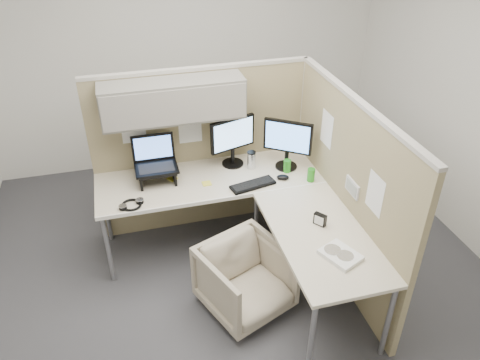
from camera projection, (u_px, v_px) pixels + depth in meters
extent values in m
plane|color=#37373C|center=(237.00, 277.00, 4.15)|extent=(4.50, 4.50, 0.00)
cube|color=#9A8B64|center=(202.00, 152.00, 4.43)|extent=(2.00, 0.05, 1.60)
cube|color=#A8A399|center=(197.00, 68.00, 3.99)|extent=(2.00, 0.06, 0.03)
cube|color=slate|center=(173.00, 99.00, 3.92)|extent=(1.20, 0.34, 0.34)
cube|color=gray|center=(176.00, 108.00, 3.77)|extent=(1.18, 0.01, 0.30)
plane|color=white|center=(133.00, 127.00, 4.08)|extent=(0.26, 0.00, 0.26)
plane|color=white|center=(190.00, 128.00, 4.23)|extent=(0.26, 0.00, 0.26)
cube|color=#9A8B64|center=(345.00, 193.00, 3.84)|extent=(0.05, 2.00, 1.60)
cube|color=#A8A399|center=(359.00, 101.00, 3.40)|extent=(0.06, 2.00, 0.03)
cube|color=#A8A399|center=(300.00, 139.00, 4.65)|extent=(0.06, 0.06, 1.60)
cube|color=silver|center=(353.00, 188.00, 3.62)|extent=(0.02, 0.20, 0.12)
cube|color=gray|center=(351.00, 188.00, 3.62)|extent=(0.00, 0.16, 0.09)
plane|color=white|center=(327.00, 129.00, 3.94)|extent=(0.00, 0.26, 0.26)
plane|color=white|center=(375.00, 194.00, 3.30)|extent=(0.00, 0.26, 0.26)
cube|color=beige|center=(210.00, 179.00, 4.18)|extent=(2.00, 0.68, 0.03)
cube|color=beige|center=(320.00, 235.00, 3.52)|extent=(0.68, 1.30, 0.03)
cube|color=white|center=(219.00, 200.00, 3.91)|extent=(2.00, 0.02, 0.03)
cylinder|color=gray|center=(108.00, 249.00, 3.93)|extent=(0.04, 0.04, 0.70)
cylinder|color=gray|center=(106.00, 210.00, 4.40)|extent=(0.04, 0.04, 0.70)
cylinder|color=gray|center=(312.00, 339.00, 3.16)|extent=(0.04, 0.04, 0.70)
cylinder|color=gray|center=(388.00, 321.00, 3.29)|extent=(0.04, 0.04, 0.70)
cylinder|color=gray|center=(256.00, 224.00, 4.22)|extent=(0.04, 0.04, 0.70)
imported|color=#BEAE97|center=(246.00, 277.00, 3.70)|extent=(0.80, 0.78, 0.64)
cylinder|color=black|center=(233.00, 163.00, 4.37)|extent=(0.20, 0.20, 0.02)
cylinder|color=black|center=(233.00, 156.00, 4.32)|extent=(0.04, 0.04, 0.15)
cube|color=black|center=(232.00, 134.00, 4.20)|extent=(0.43, 0.16, 0.30)
cube|color=#8DBFF3|center=(234.00, 135.00, 4.19)|extent=(0.38, 0.12, 0.26)
cylinder|color=black|center=(286.00, 166.00, 4.32)|extent=(0.20, 0.20, 0.02)
cylinder|color=black|center=(287.00, 158.00, 4.28)|extent=(0.04, 0.04, 0.15)
cube|color=black|center=(288.00, 137.00, 4.16)|extent=(0.38, 0.28, 0.30)
cube|color=#5997F4|center=(287.00, 137.00, 4.14)|extent=(0.33, 0.24, 0.26)
cube|color=black|center=(157.00, 170.00, 4.05)|extent=(0.32, 0.26, 0.02)
cube|color=black|center=(140.00, 178.00, 4.05)|extent=(0.02, 0.24, 0.13)
cube|color=black|center=(174.00, 173.00, 4.11)|extent=(0.02, 0.24, 0.13)
cube|color=black|center=(156.00, 168.00, 4.04)|extent=(0.37, 0.26, 0.02)
cube|color=black|center=(153.00, 147.00, 4.10)|extent=(0.37, 0.06, 0.24)
cube|color=#598CF2|center=(153.00, 148.00, 4.09)|extent=(0.32, 0.04, 0.19)
cube|color=black|center=(253.00, 185.00, 4.05)|extent=(0.42, 0.21, 0.02)
ellipsoid|color=black|center=(283.00, 177.00, 4.14)|extent=(0.13, 0.10, 0.04)
cylinder|color=silver|center=(251.00, 160.00, 4.27)|extent=(0.08, 0.08, 0.16)
cylinder|color=black|center=(252.00, 152.00, 4.23)|extent=(0.08, 0.08, 0.01)
cylinder|color=#268C1E|center=(311.00, 175.00, 4.10)|extent=(0.07, 0.07, 0.12)
cylinder|color=#268C1E|center=(287.00, 166.00, 4.23)|extent=(0.07, 0.07, 0.12)
cube|color=yellow|center=(173.00, 178.00, 4.15)|extent=(0.11, 0.11, 0.01)
cube|color=yellow|center=(207.00, 183.00, 4.09)|extent=(0.08, 0.08, 0.01)
torus|color=black|center=(132.00, 205.00, 3.80)|extent=(0.22, 0.22, 0.02)
cylinder|color=black|center=(123.00, 207.00, 3.76)|extent=(0.06, 0.06, 0.03)
cylinder|color=black|center=(140.00, 201.00, 3.84)|extent=(0.06, 0.06, 0.03)
cube|color=white|center=(340.00, 255.00, 3.29)|extent=(0.30, 0.32, 0.03)
cylinder|color=silver|center=(345.00, 256.00, 3.26)|extent=(0.12, 0.12, 0.00)
cylinder|color=silver|center=(333.00, 249.00, 3.31)|extent=(0.12, 0.12, 0.00)
cube|color=black|center=(320.00, 219.00, 3.58)|extent=(0.09, 0.10, 0.10)
cube|color=white|center=(319.00, 221.00, 3.57)|extent=(0.05, 0.06, 0.08)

